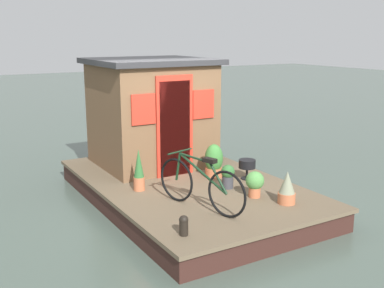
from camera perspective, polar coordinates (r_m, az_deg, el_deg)
The scene contains 11 objects.
ground_plane at distance 8.29m, azimuth -0.71°, elevation -6.99°, with size 60.00×60.00×0.00m, color #47564C.
houseboat_deck at distance 8.23m, azimuth -0.71°, elevation -5.75°, with size 4.90×3.01×0.38m.
houseboat_cabin at distance 9.09m, azimuth -4.96°, elevation 3.93°, with size 2.06×2.18×2.04m.
bicycle at distance 6.79m, azimuth 1.03°, elevation -4.90°, with size 1.59×0.61×0.80m.
potted_plant_mint at distance 7.19m, azimuth 11.47°, elevation -5.29°, with size 0.27×0.27×0.50m.
potted_plant_thyme at distance 7.76m, azimuth 4.38°, elevation -3.85°, with size 0.23×0.23×0.40m.
potted_plant_rosemary at distance 7.38m, azimuth 7.64°, elevation -4.69°, with size 0.29×0.29×0.41m.
potted_plant_sage at distance 7.65m, azimuth -6.48°, elevation -3.26°, with size 0.19×0.19×0.69m.
potted_plant_fern at distance 8.33m, azimuth 2.67°, elevation -2.13°, with size 0.32×0.32×0.60m.
charcoal_grill at distance 8.27m, azimuth 6.71°, elevation -2.55°, with size 0.30×0.30×0.35m.
mooring_bollard at distance 6.00m, azimuth -1.01°, elevation -9.76°, with size 0.12×0.12×0.26m.
Camera 1 is at (-6.76, 3.88, 2.85)m, focal length 43.88 mm.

